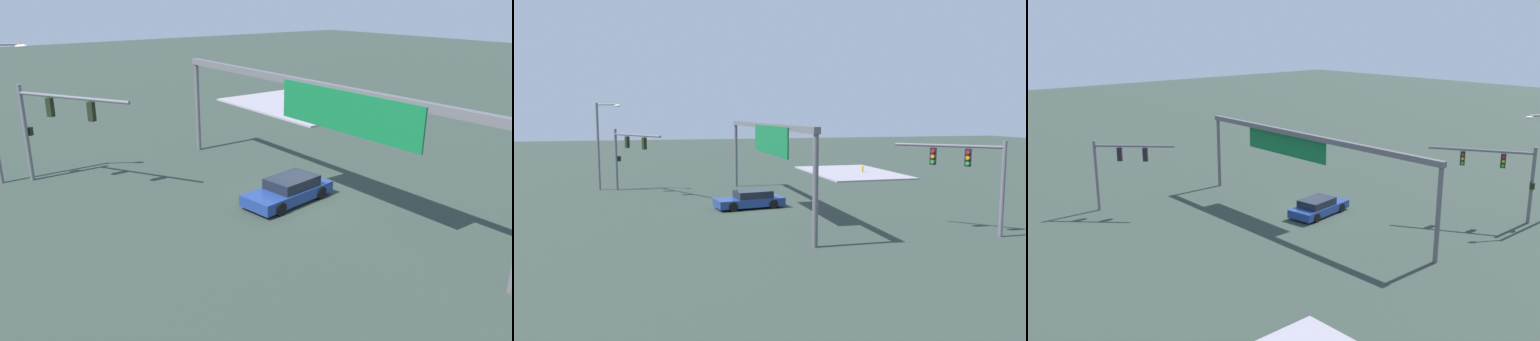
% 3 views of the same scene
% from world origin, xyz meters
% --- Properties ---
extents(ground_plane, '(188.41, 188.41, 0.00)m').
position_xyz_m(ground_plane, '(0.00, 0.00, 0.00)').
color(ground_plane, '#2F3C33').
extents(sidewalk_corner, '(13.44, 8.81, 0.15)m').
position_xyz_m(sidewalk_corner, '(17.08, -14.64, 0.07)').
color(sidewalk_corner, gray).
rests_on(sidewalk_corner, ground).
extents(traffic_signal_near_corner, '(4.15, 4.27, 5.11)m').
position_xyz_m(traffic_signal_near_corner, '(-9.89, -9.64, 3.63)').
color(traffic_signal_near_corner, slate).
rests_on(traffic_signal_near_corner, ground).
extents(traffic_signal_opposite_side, '(6.17, 3.72, 5.24)m').
position_xyz_m(traffic_signal_opposite_side, '(9.30, 8.79, 3.66)').
color(traffic_signal_opposite_side, slate).
rests_on(traffic_signal_opposite_side, ground).
extents(streetlamp_curved_arm, '(1.39, 2.18, 7.43)m').
position_xyz_m(streetlamp_curved_arm, '(11.20, 10.95, 4.34)').
color(streetlamp_curved_arm, slate).
rests_on(streetlamp_curved_arm, ground).
extents(overhead_sign_gantry, '(21.35, 0.43, 5.88)m').
position_xyz_m(overhead_sign_gantry, '(-0.63, -0.48, 4.94)').
color(overhead_sign_gantry, '#5B595F').
rests_on(overhead_sign_gantry, ground).
extents(sedan_car_approaching, '(2.51, 4.91, 1.21)m').
position_xyz_m(sedan_car_approaching, '(0.22, 0.38, 0.58)').
color(sedan_car_approaching, navy).
rests_on(sedan_car_approaching, ground).
extents(fire_hydrant_on_curb, '(0.33, 0.22, 0.71)m').
position_xyz_m(fire_hydrant_on_curb, '(16.47, -15.70, 0.49)').
color(fire_hydrant_on_curb, gold).
rests_on(fire_hydrant_on_curb, sidewalk_corner).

